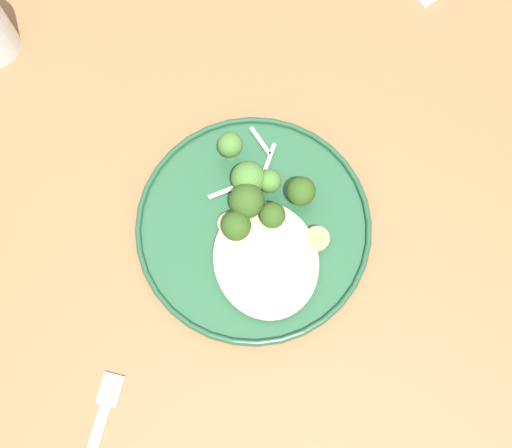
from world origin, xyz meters
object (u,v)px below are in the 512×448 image
(dinner_plate, at_px, (256,227))
(broccoli_floret_tall_stalk, at_px, (250,175))
(seared_scallop_large_seared, at_px, (244,287))
(seared_scallop_right_edge, at_px, (268,256))
(broccoli_floret_split_head, at_px, (239,225))
(dinner_fork, at_px, (95,448))
(broccoli_floret_front_edge, at_px, (275,215))
(broccoli_floret_rear_charred, at_px, (272,181))
(broccoli_floret_small_sprig, at_px, (249,200))
(seared_scallop_tiny_bay, at_px, (283,242))
(broccoli_floret_left_leaning, at_px, (304,191))
(seared_scallop_half_hidden, at_px, (288,285))
(broccoli_floret_near_rim, at_px, (233,145))
(seared_scallop_on_noodles, at_px, (320,239))
(seared_scallop_rear_pale, at_px, (232,224))

(dinner_plate, relative_size, broccoli_floret_tall_stalk, 5.22)
(seared_scallop_large_seared, height_order, seared_scallop_right_edge, seared_scallop_large_seared)
(broccoli_floret_split_head, height_order, dinner_fork, broccoli_floret_split_head)
(broccoli_floret_front_edge, height_order, broccoli_floret_rear_charred, broccoli_floret_front_edge)
(broccoli_floret_small_sprig, relative_size, broccoli_floret_rear_charred, 1.33)
(seared_scallop_tiny_bay, bearing_deg, broccoli_floret_left_leaning, -35.66)
(broccoli_floret_small_sprig, bearing_deg, broccoli_floret_rear_charred, -57.73)
(seared_scallop_half_hidden, relative_size, broccoli_floret_split_head, 0.72)
(seared_scallop_large_seared, xyz_separation_m, seared_scallop_right_edge, (0.03, -0.04, -0.00))
(seared_scallop_half_hidden, bearing_deg, broccoli_floret_near_rim, 8.35)
(broccoli_floret_small_sprig, distance_m, broccoli_floret_near_rim, 0.07)
(seared_scallop_on_noodles, distance_m, broccoli_floret_left_leaning, 0.06)
(dinner_fork, bearing_deg, broccoli_floret_rear_charred, -46.31)
(broccoli_floret_rear_charred, bearing_deg, broccoli_floret_left_leaning, -121.75)
(dinner_plate, distance_m, broccoli_floret_near_rim, 0.10)
(seared_scallop_half_hidden, distance_m, broccoli_floret_rear_charred, 0.13)
(broccoli_floret_front_edge, xyz_separation_m, broccoli_floret_tall_stalk, (0.05, 0.02, 0.00))
(broccoli_floret_tall_stalk, bearing_deg, broccoli_floret_left_leaning, -118.80)
(broccoli_floret_tall_stalk, bearing_deg, dinner_fork, 137.66)
(dinner_fork, bearing_deg, broccoli_floret_split_head, -45.83)
(seared_scallop_on_noodles, relative_size, broccoli_floret_near_rim, 0.54)
(seared_scallop_rear_pale, bearing_deg, broccoli_floret_tall_stalk, -35.64)
(seared_scallop_large_seared, relative_size, broccoli_floret_small_sprig, 0.53)
(seared_scallop_half_hidden, relative_size, seared_scallop_tiny_bay, 1.15)
(seared_scallop_on_noodles, xyz_separation_m, dinner_fork, (-0.18, 0.31, -0.02))
(seared_scallop_tiny_bay, xyz_separation_m, broccoli_floret_tall_stalk, (0.08, 0.02, 0.02))
(dinner_plate, relative_size, seared_scallop_right_edge, 11.83)
(broccoli_floret_rear_charred, bearing_deg, dinner_fork, 133.69)
(broccoli_floret_small_sprig, height_order, broccoli_floret_rear_charred, broccoli_floret_small_sprig)
(seared_scallop_right_edge, relative_size, broccoli_floret_left_leaning, 0.51)
(seared_scallop_right_edge, bearing_deg, dinner_plate, 6.38)
(dinner_plate, relative_size, broccoli_floret_front_edge, 5.89)
(dinner_plate, bearing_deg, seared_scallop_right_edge, -173.62)
(seared_scallop_on_noodles, relative_size, seared_scallop_right_edge, 1.21)
(broccoli_floret_split_head, relative_size, broccoli_floret_rear_charred, 1.11)
(seared_scallop_rear_pale, relative_size, broccoli_floret_front_edge, 0.56)
(seared_scallop_half_hidden, bearing_deg, seared_scallop_rear_pale, 28.58)
(dinner_plate, height_order, dinner_fork, dinner_plate)
(seared_scallop_large_seared, height_order, dinner_fork, seared_scallop_large_seared)
(dinner_plate, bearing_deg, broccoli_floret_near_rim, 3.84)
(broccoli_floret_rear_charred, relative_size, dinner_fork, 0.26)
(broccoli_floret_small_sprig, bearing_deg, broccoli_floret_near_rim, 2.83)
(seared_scallop_half_hidden, distance_m, broccoli_floret_front_edge, 0.08)
(seared_scallop_rear_pale, height_order, dinner_fork, seared_scallop_rear_pale)
(broccoli_floret_tall_stalk, height_order, broccoli_floret_small_sprig, broccoli_floret_small_sprig)
(broccoli_floret_front_edge, relative_size, broccoli_floret_near_rim, 0.89)
(seared_scallop_half_hidden, bearing_deg, seared_scallop_tiny_bay, -7.58)
(broccoli_floret_front_edge, bearing_deg, seared_scallop_tiny_bay, -172.23)
(seared_scallop_right_edge, relative_size, broccoli_floret_front_edge, 0.50)
(broccoli_floret_near_rim, relative_size, broccoli_floret_rear_charred, 1.22)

